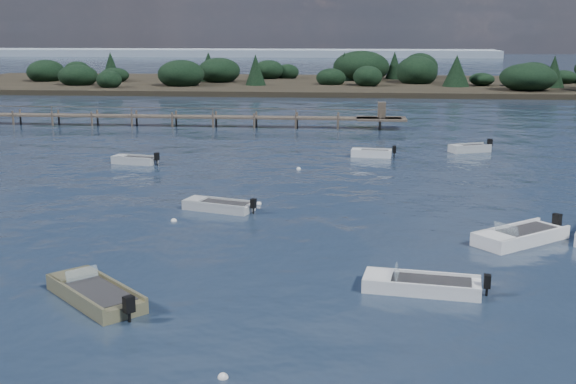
# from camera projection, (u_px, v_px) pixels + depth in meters

# --- Properties ---
(ground) EXTENTS (400.00, 400.00, 0.00)m
(ground) POSITION_uv_depth(u_px,v_px,m) (344.00, 114.00, 85.43)
(ground) COLOR #162133
(ground) RESTS_ON ground
(dinghy_mid_grey) EXTENTS (4.35, 2.61, 1.08)m
(dinghy_mid_grey) POSITION_uv_depth(u_px,v_px,m) (219.00, 207.00, 40.77)
(dinghy_mid_grey) COLOR #A2A7A9
(dinghy_mid_grey) RESTS_ON ground
(tender_far_grey_b) EXTENTS (3.78, 2.52, 1.28)m
(tender_far_grey_b) POSITION_uv_depth(u_px,v_px,m) (470.00, 150.00, 59.69)
(tender_far_grey_b) COLOR #A2A7A9
(tender_far_grey_b) RESTS_ON ground
(dinghy_near_olive) EXTENTS (4.73, 4.68, 1.28)m
(dinghy_near_olive) POSITION_uv_depth(u_px,v_px,m) (95.00, 296.00, 27.26)
(dinghy_near_olive) COLOR #6E6A49
(dinghy_near_olive) RESTS_ON ground
(tender_far_grey) EXTENTS (3.75, 1.95, 1.19)m
(tender_far_grey) POSITION_uv_depth(u_px,v_px,m) (135.00, 161.00, 54.58)
(tender_far_grey) COLOR #A2A7A9
(tender_far_grey) RESTS_ON ground
(dinghy_mid_white_b) EXTENTS (5.06, 4.59, 1.34)m
(dinghy_mid_white_b) POSITION_uv_depth(u_px,v_px,m) (520.00, 238.00, 34.71)
(dinghy_mid_white_b) COLOR silver
(dinghy_mid_white_b) RESTS_ON ground
(tender_far_white) EXTENTS (3.59, 1.58, 1.21)m
(tender_far_white) POSITION_uv_depth(u_px,v_px,m) (371.00, 155.00, 57.47)
(tender_far_white) COLOR silver
(tender_far_white) RESTS_ON ground
(dinghy_mid_white_a) EXTENTS (4.95, 2.32, 1.14)m
(dinghy_mid_white_a) POSITION_uv_depth(u_px,v_px,m) (421.00, 287.00, 28.30)
(dinghy_mid_white_a) COLOR silver
(dinghy_mid_white_a) RESTS_ON ground
(buoy_a) EXTENTS (0.32, 0.32, 0.32)m
(buoy_a) POSITION_uv_depth(u_px,v_px,m) (223.00, 378.00, 21.28)
(buoy_a) COLOR silver
(buoy_a) RESTS_ON ground
(buoy_c) EXTENTS (0.32, 0.32, 0.32)m
(buoy_c) POSITION_uv_depth(u_px,v_px,m) (174.00, 221.00, 38.44)
(buoy_c) COLOR silver
(buoy_c) RESTS_ON ground
(buoy_e) EXTENTS (0.32, 0.32, 0.32)m
(buoy_e) POSITION_uv_depth(u_px,v_px,m) (299.00, 169.00, 52.53)
(buoy_e) COLOR silver
(buoy_e) RESTS_ON ground
(buoy_extra_a) EXTENTS (0.32, 0.32, 0.32)m
(buoy_extra_a) POSITION_uv_depth(u_px,v_px,m) (259.00, 204.00, 42.14)
(buoy_extra_a) COLOR silver
(buoy_extra_a) RESTS_ON ground
(jetty) EXTENTS (64.50, 3.20, 3.40)m
(jetty) POSITION_uv_depth(u_px,v_px,m) (134.00, 116.00, 75.45)
(jetty) COLOR brown
(jetty) RESTS_ON ground
(far_headland) EXTENTS (190.00, 40.00, 5.80)m
(far_headland) POSITION_uv_depth(u_px,v_px,m) (496.00, 76.00, 121.63)
(far_headland) COLOR black
(far_headland) RESTS_ON ground
(distant_haze) EXTENTS (280.00, 20.00, 2.40)m
(distant_haze) POSITION_uv_depth(u_px,v_px,m) (99.00, 56.00, 258.33)
(distant_haze) COLOR #8897A9
(distant_haze) RESTS_ON ground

